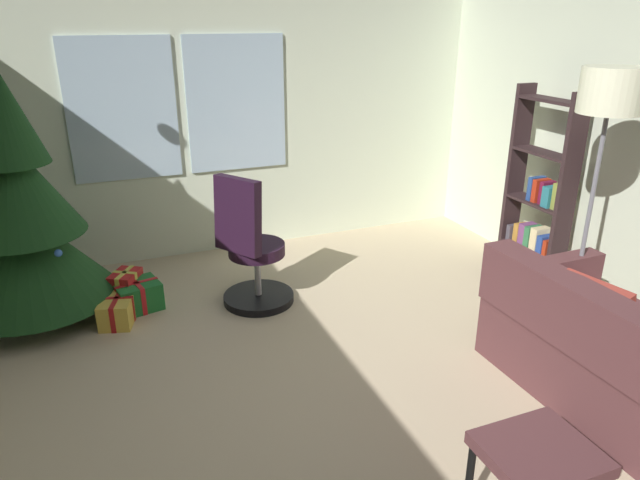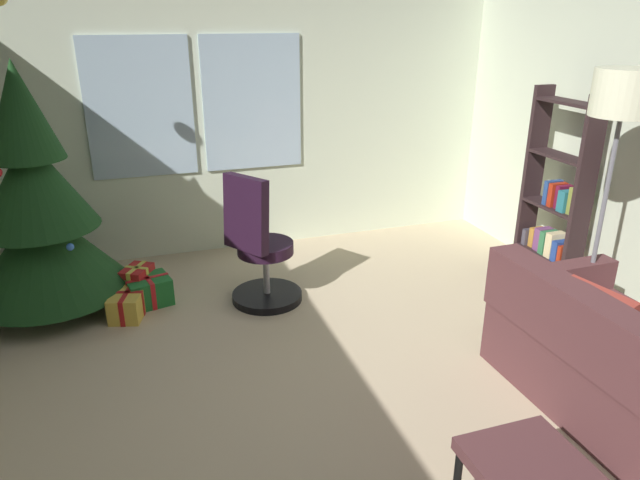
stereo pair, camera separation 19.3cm
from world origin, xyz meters
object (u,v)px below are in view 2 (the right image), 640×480
object	(u,v)px
holiday_tree	(39,214)
gift_box_red	(138,283)
gift_box_green	(149,291)
office_chair	(260,255)
footstool	(525,469)
floor_lamp	(621,113)
gift_box_gold	(128,304)
bookshelf	(556,202)

from	to	relation	value
holiday_tree	gift_box_red	bearing A→B (deg)	-3.90
gift_box_green	office_chair	xyz separation A→B (m)	(0.85, -0.27, 0.30)
footstool	floor_lamp	size ratio (longest dim) A/B	0.25
footstool	holiday_tree	bearing A→B (deg)	125.65
floor_lamp	footstool	bearing A→B (deg)	-139.04
gift_box_red	floor_lamp	xyz separation A→B (m)	(2.89, -1.68, 1.46)
gift_box_gold	footstool	bearing A→B (deg)	-59.21
holiday_tree	gift_box_green	xyz separation A→B (m)	(0.70, -0.15, -0.67)
gift_box_green	footstool	bearing A→B (deg)	-63.21
gift_box_green	floor_lamp	world-z (taller)	floor_lamp
gift_box_red	floor_lamp	size ratio (longest dim) A/B	0.17
holiday_tree	floor_lamp	size ratio (longest dim) A/B	1.25
gift_box_red	gift_box_gold	distance (m)	0.29
gift_box_green	holiday_tree	bearing A→B (deg)	167.73
gift_box_red	bookshelf	bearing A→B (deg)	-13.27
gift_box_red	gift_box_gold	bearing A→B (deg)	-107.63
footstool	holiday_tree	xyz separation A→B (m)	(-2.11, 2.94, 0.40)
gift_box_green	floor_lamp	bearing A→B (deg)	-29.14
gift_box_green	gift_box_gold	xyz separation A→B (m)	(-0.16, -0.16, -0.01)
gift_box_green	office_chair	size ratio (longest dim) A/B	0.36
gift_box_red	office_chair	bearing A→B (deg)	-22.37
bookshelf	floor_lamp	world-z (taller)	floor_lamp
bookshelf	gift_box_green	bearing A→B (deg)	168.29
footstool	gift_box_red	world-z (taller)	footstool
holiday_tree	floor_lamp	xyz separation A→B (m)	(3.51, -1.72, 0.82)
floor_lamp	bookshelf	bearing A→B (deg)	65.02
gift_box_red	gift_box_green	bearing A→B (deg)	-56.62
office_chair	floor_lamp	bearing A→B (deg)	-33.49
gift_box_green	office_chair	bearing A→B (deg)	-17.62
bookshelf	gift_box_gold	bearing A→B (deg)	171.46
gift_box_green	gift_box_gold	bearing A→B (deg)	-134.59
bookshelf	office_chair	bearing A→B (deg)	170.48
footstool	office_chair	bearing A→B (deg)	102.47
office_chair	bookshelf	xyz separation A→B (m)	(2.38, -0.40, 0.31)
gift_box_red	gift_box_green	xyz separation A→B (m)	(0.07, -0.11, -0.03)
footstool	gift_box_gold	world-z (taller)	footstool
office_chair	floor_lamp	size ratio (longest dim) A/B	0.57
holiday_tree	gift_box_gold	world-z (taller)	holiday_tree
office_chair	gift_box_gold	bearing A→B (deg)	173.79
gift_box_gold	floor_lamp	world-z (taller)	floor_lamp
bookshelf	floor_lamp	distance (m)	1.32
bookshelf	holiday_tree	bearing A→B (deg)	168.19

